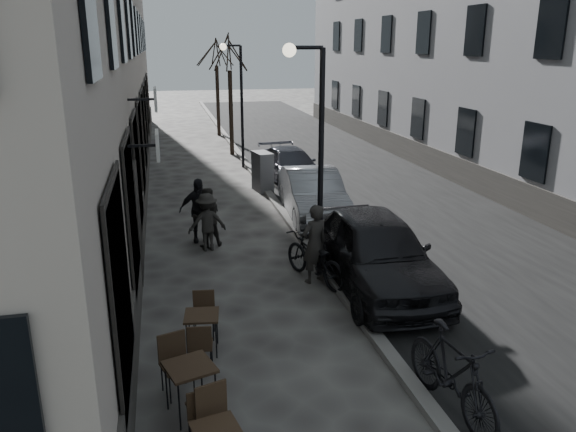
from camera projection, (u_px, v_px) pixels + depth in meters
name	position (u px, v px, depth m)	size (l,w,h in m)	color
road	(343.00, 173.00, 23.00)	(7.30, 60.00, 0.00)	black
kerb	(256.00, 176.00, 22.22)	(0.25, 60.00, 0.12)	slate
streetlamp_near	(313.00, 138.00, 11.90)	(0.90, 0.28, 5.09)	black
streetlamp_far	(237.00, 92.00, 23.09)	(0.90, 0.28, 5.09)	black
tree_near	(229.00, 53.00, 25.46)	(2.40, 2.40, 5.70)	black
tree_far	(216.00, 51.00, 31.06)	(2.40, 2.40, 5.70)	black
bistro_set_b	(191.00, 385.00, 7.91)	(0.89, 1.62, 0.93)	#2F2015
bistro_set_c	(202.00, 329.00, 9.54)	(0.64, 1.44, 0.83)	#2F2015
utility_cabinet	(263.00, 172.00, 19.98)	(0.52, 0.94, 1.41)	#58585B
bicycle	(314.00, 259.00, 12.36)	(0.72, 2.07, 1.09)	black
cyclist_rider	(315.00, 244.00, 12.25)	(0.65, 0.43, 1.78)	#292624
pedestrian_near	(207.00, 217.00, 14.47)	(0.76, 0.59, 1.56)	black
pedestrian_mid	(207.00, 222.00, 14.21)	(0.97, 0.56, 1.50)	#292724
pedestrian_far	(199.00, 210.00, 14.83)	(1.01, 0.42, 1.72)	black
car_near	(376.00, 251.00, 12.00)	(1.96, 4.86, 1.66)	black
car_mid	(313.00, 195.00, 16.84)	(1.55, 4.46, 1.47)	gray
car_far	(291.00, 165.00, 21.49)	(1.72, 4.24, 1.23)	#3C3D47
moped	(452.00, 373.00, 7.90)	(0.60, 2.12, 1.27)	black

